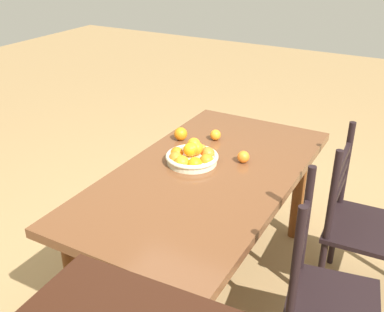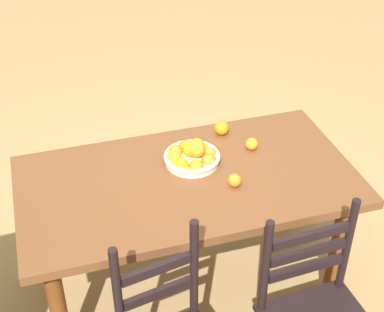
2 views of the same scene
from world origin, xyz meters
name	(u,v)px [view 1 (image 1 of 2)]	position (x,y,z in m)	size (l,w,h in m)	color
ground_plane	(204,281)	(0.00, 0.00, 0.00)	(12.00, 12.00, 0.00)	#95754A
dining_table	(206,188)	(0.00, 0.00, 0.63)	(1.63, 0.86, 0.73)	brown
chair_near_window	(361,224)	(-0.35, 0.75, 0.45)	(0.46, 0.46, 0.93)	black
chair_by_cabinet	(323,297)	(0.28, 0.72, 0.44)	(0.44, 0.44, 0.97)	black
fruit_bowl	(192,156)	(-0.06, -0.12, 0.77)	(0.28, 0.28, 0.13)	beige
orange_loose_0	(215,135)	(-0.39, -0.14, 0.76)	(0.06, 0.06, 0.06)	orange
orange_loose_1	(181,134)	(-0.28, -0.32, 0.77)	(0.08, 0.08, 0.08)	orange
orange_loose_2	(243,157)	(-0.20, 0.12, 0.76)	(0.07, 0.07, 0.07)	orange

